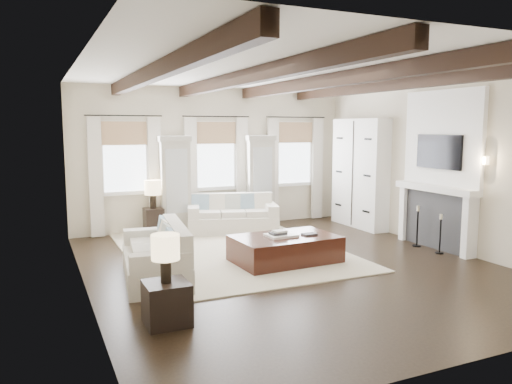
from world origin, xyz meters
name	(u,v)px	position (x,y,z in m)	size (l,w,h in m)	color
ground	(291,266)	(0.00, 0.00, 0.00)	(7.50, 7.50, 0.00)	black
room_shell	(305,150)	(0.75, 0.90, 1.89)	(6.54, 7.54, 3.22)	beige
area_rug	(229,249)	(-0.53, 1.50, 0.01)	(3.77, 5.00, 0.02)	beige
sofa_back	(232,217)	(0.13, 3.01, 0.34)	(2.12, 1.41, 0.84)	beige
sofa_left	(159,257)	(-2.17, 0.24, 0.34)	(1.13, 2.05, 0.84)	beige
ottoman	(285,249)	(0.03, 0.28, 0.23)	(1.74, 1.09, 0.46)	black
tray	(281,235)	(-0.05, 0.28, 0.48)	(0.50, 0.38, 0.04)	white
book_lower	(278,233)	(-0.11, 0.28, 0.52)	(0.26, 0.20, 0.04)	#262628
book_upper	(280,231)	(-0.08, 0.27, 0.55)	(0.22, 0.17, 0.03)	beige
book_loose	(309,234)	(0.44, 0.18, 0.47)	(0.24, 0.18, 0.03)	#262628
side_table_front	(167,303)	(-2.50, -1.56, 0.25)	(0.51, 0.51, 0.51)	black
lamp_front	(165,250)	(-2.50, -1.56, 0.90)	(0.33, 0.33, 0.57)	black
side_table_back	(154,222)	(-1.55, 3.36, 0.29)	(0.39, 0.39, 0.59)	black
lamp_back	(153,189)	(-1.55, 3.36, 1.00)	(0.35, 0.35, 0.61)	black
candlestick_near	(440,237)	(2.90, -0.36, 0.30)	(0.15, 0.15, 0.73)	black
candlestick_far	(417,230)	(2.90, 0.24, 0.33)	(0.16, 0.16, 0.80)	black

